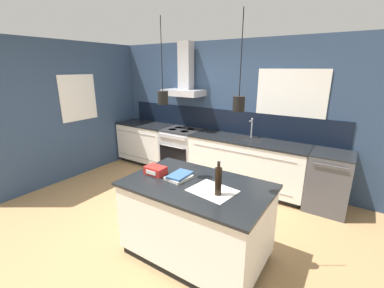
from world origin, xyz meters
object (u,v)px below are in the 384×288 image
at_px(oven_range, 182,151).
at_px(book_stack, 179,176).
at_px(bottle_on_island, 218,181).
at_px(red_supply_box, 155,170).
at_px(dishwasher, 329,181).

relative_size(oven_range, book_stack, 2.95).
height_order(bottle_on_island, book_stack, bottle_on_island).
bearing_deg(book_stack, red_supply_box, -170.48).
bearing_deg(dishwasher, book_stack, -124.62).
bearing_deg(oven_range, red_supply_box, -62.02).
xyz_separation_m(bottle_on_island, red_supply_box, (-0.86, 0.06, -0.10)).
height_order(dishwasher, bottle_on_island, bottle_on_island).
bearing_deg(book_stack, oven_range, 125.08).
bearing_deg(red_supply_box, bottle_on_island, -3.76).
relative_size(oven_range, red_supply_box, 3.75).
bearing_deg(oven_range, book_stack, -54.92).
distance_m(oven_range, dishwasher, 2.75).
distance_m(bottle_on_island, book_stack, 0.57).
bearing_deg(red_supply_box, dishwasher, 50.46).
height_order(oven_range, bottle_on_island, bottle_on_island).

